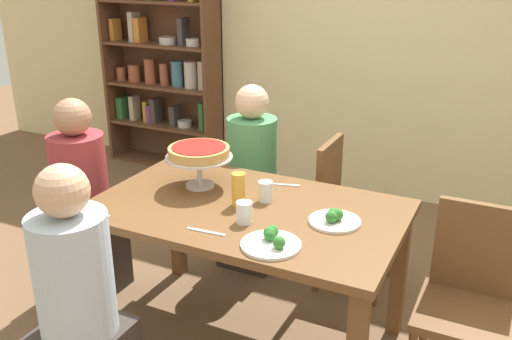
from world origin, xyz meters
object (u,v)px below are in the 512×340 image
deep_dish_pizza_stand (199,154)px  beer_glass_amber_tall (238,190)px  bookshelf (162,43)px  salad_plate_far_diner (334,219)px  diner_head_west (84,213)px  diner_near_left (80,320)px  salad_plate_near_diner (272,241)px  cutlery_knife_near (283,185)px  cutlery_knife_far (179,164)px  cutlery_fork_near (206,232)px  cutlery_fork_far (99,211)px  water_glass_clear_far (244,212)px  diner_far_left (252,190)px  chair_head_east (469,296)px  water_glass_clear_near (266,191)px  chair_far_right (346,207)px  dining_table (247,225)px

deep_dish_pizza_stand → beer_glass_amber_tall: 0.32m
bookshelf → salad_plate_far_diner: bearing=-41.1°
diner_head_west → diner_near_left: bearing=-48.9°
salad_plate_near_diner → cutlery_knife_near: bearing=109.4°
diner_head_west → cutlery_knife_near: size_ratio=6.39×
salad_plate_far_diner → cutlery_knife_far: salad_plate_far_diner is taller
cutlery_fork_near → cutlery_fork_far: (-0.55, -0.03, 0.00)m
cutlery_fork_far → water_glass_clear_far: bearing=37.0°
diner_far_left → chair_head_east: diner_far_left is taller
water_glass_clear_near → cutlery_knife_near: 0.23m
salad_plate_near_diner → cutlery_knife_far: (-0.86, 0.62, -0.02)m
diner_near_left → cutlery_fork_far: 0.55m
chair_head_east → water_glass_clear_near: (-0.96, -0.00, 0.30)m
chair_far_right → cutlery_knife_far: bearing=-65.0°
dining_table → salad_plate_near_diner: bearing=-48.0°
diner_far_left → deep_dish_pizza_stand: size_ratio=3.40×
diner_head_west → chair_head_east: 2.04m
water_glass_clear_far → cutlery_knife_near: bearing=92.3°
beer_glass_amber_tall → water_glass_clear_near: 0.14m
diner_far_left → cutlery_fork_near: bearing=15.8°
water_glass_clear_far → cutlery_knife_far: water_glass_clear_far is taller
cutlery_knife_near → chair_head_east: bearing=152.3°
chair_head_east → water_glass_clear_far: size_ratio=8.88×
dining_table → water_glass_clear_far: bearing=-66.7°
chair_far_right → water_glass_clear_near: bearing=-18.6°
water_glass_clear_near → salad_plate_far_diner: bearing=-12.4°
beer_glass_amber_tall → chair_head_east: bearing=5.7°
cutlery_knife_near → cutlery_fork_far: bearing=31.0°
salad_plate_near_diner → deep_dish_pizza_stand: bearing=145.2°
diner_near_left → salad_plate_near_diner: 0.82m
bookshelf → diner_near_left: (1.51, -2.78, -0.63)m
dining_table → salad_plate_far_diner: 0.44m
cutlery_fork_near → cutlery_knife_near: (0.08, 0.62, 0.00)m
bookshelf → cutlery_fork_far: size_ratio=12.29×
deep_dish_pizza_stand → cutlery_knife_far: 0.39m
beer_glass_amber_tall → cutlery_knife_near: size_ratio=0.89×
chair_far_right → water_glass_clear_far: 0.96m
diner_near_left → cutlery_knife_near: 1.18m
diner_near_left → cutlery_fork_near: 0.61m
cutlery_knife_far → beer_glass_amber_tall: bearing=156.9°
bookshelf → diner_head_west: bookshelf is taller
diner_near_left → cutlery_knife_near: (0.40, 1.09, 0.25)m
diner_far_left → cutlery_fork_far: size_ratio=6.39×
diner_head_west → water_glass_clear_near: size_ratio=11.43×
chair_far_right → cutlery_knife_far: (-0.87, -0.40, 0.26)m
dining_table → cutlery_fork_far: (-0.59, -0.34, 0.10)m
chair_head_east → cutlery_knife_near: (-0.97, 0.22, 0.26)m
chair_far_right → diner_far_left: bearing=-87.7°
chair_head_east → cutlery_fork_near: (-1.05, -0.41, 0.26)m
chair_far_right → water_glass_clear_near: 0.74m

